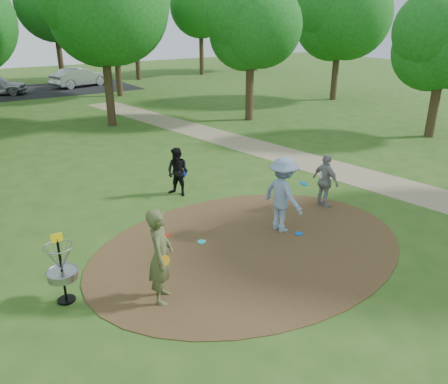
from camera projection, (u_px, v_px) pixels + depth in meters
ground at (250, 247)px, 11.05m from camera, size 100.00×100.00×0.00m
dirt_clearing at (250, 246)px, 11.04m from camera, size 8.40×8.40×0.02m
footpath at (359, 176)px, 15.96m from camera, size 7.55×39.89×0.01m
parking_lot at (45, 90)px, 35.20m from camera, size 14.00×8.00×0.01m
player_observer_with_disc at (161, 256)px, 8.61m from camera, size 0.82×0.88×2.03m
player_throwing_with_disc at (283, 195)px, 11.55m from camera, size 1.27×1.36×2.07m
player_walking_with_disc at (178, 172)px, 14.01m from camera, size 0.89×0.96×1.58m
player_waiting_with_disc at (325, 181)px, 13.09m from camera, size 0.50×0.98×1.68m
disc_ground_cyan at (202, 242)px, 11.24m from camera, size 0.22×0.22×0.02m
disc_ground_blue at (299, 234)px, 11.66m from camera, size 0.22×0.22×0.02m
disc_ground_red at (167, 235)px, 11.57m from camera, size 0.22×0.22×0.02m
car_right at (80, 77)px, 36.76m from camera, size 5.10×2.97×1.59m
disc_ground_orange at (158, 262)px, 10.31m from camera, size 0.22×0.22×0.02m
disc_golf_basket at (61, 264)px, 8.62m from camera, size 0.63×0.63×1.54m
tree_ring at (143, 19)px, 17.94m from camera, size 37.44×45.70×9.79m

